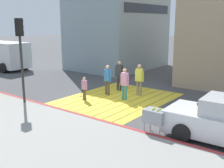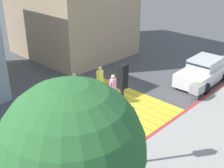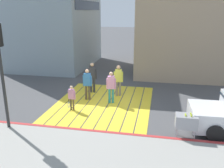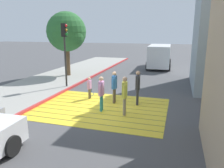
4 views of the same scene
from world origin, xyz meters
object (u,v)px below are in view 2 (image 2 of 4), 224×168
car_parked_near_curb (203,71)px  pedestrian_adult_lead (100,79)px  traffic_light_corner (122,97)px  pedestrian_teen_behind (113,87)px  pedestrian_child_with_racket (109,112)px  pedestrian_adult_trailing (91,94)px  pedestrian_adult_side (74,86)px  tennis_ball_cart (197,88)px  street_tree (71,150)px

car_parked_near_curb → pedestrian_adult_lead: (3.32, 5.72, 0.31)m
traffic_light_corner → pedestrian_teen_behind: (3.73, -3.51, -2.05)m
car_parked_near_curb → pedestrian_adult_lead: size_ratio=2.44×
car_parked_near_curb → pedestrian_child_with_racket: 7.62m
pedestrian_adult_lead → pedestrian_adult_trailing: pedestrian_adult_lead is taller
car_parked_near_curb → pedestrian_adult_side: bearing=63.6°
car_parked_near_curb → traffic_light_corner: 9.81m
pedestrian_adult_lead → pedestrian_child_with_racket: 3.12m
tennis_ball_cart → pedestrian_adult_lead: bearing=38.2°
car_parked_near_curb → pedestrian_teen_behind: 6.28m
pedestrian_adult_side → pedestrian_teen_behind: size_ratio=1.06×
pedestrian_adult_side → pedestrian_child_with_racket: 2.82m
street_tree → pedestrian_child_with_racket: bearing=-52.6°
car_parked_near_curb → traffic_light_corner: (-1.58, 9.40, 2.30)m
pedestrian_adult_lead → pedestrian_child_with_racket: bearing=143.2°
pedestrian_adult_lead → pedestrian_adult_side: 1.63m
traffic_light_corner → pedestrian_adult_lead: 6.45m
pedestrian_adult_trailing → pedestrian_adult_side: pedestrian_adult_side is taller
pedestrian_adult_lead → pedestrian_child_with_racket: (-2.48, 1.86, -0.34)m
tennis_ball_cart → pedestrian_adult_trailing: (3.30, 4.86, 0.30)m
street_tree → pedestrian_adult_trailing: 8.39m
pedestrian_adult_side → pedestrian_child_with_racket: pedestrian_adult_side is taller
pedestrian_teen_behind → car_parked_near_curb: bearing=-110.0°
traffic_light_corner → street_tree: (-1.65, 3.49, 0.59)m
street_tree → tennis_ball_cart: size_ratio=5.23×
car_parked_near_curb → traffic_light_corner: size_ratio=1.03×
pedestrian_child_with_racket → pedestrian_adult_lead: bearing=-36.8°
pedestrian_child_with_racket → pedestrian_teen_behind: bearing=-52.2°
pedestrian_teen_behind → pedestrian_adult_side: bearing=43.9°
street_tree → pedestrian_teen_behind: bearing=-52.5°
pedestrian_adult_lead → traffic_light_corner: bearing=143.1°
tennis_ball_cart → pedestrian_adult_side: (4.53, 4.93, 0.35)m
car_parked_near_curb → pedestrian_child_with_racket: size_ratio=3.49×
pedestrian_child_with_racket → tennis_ball_cart: bearing=-108.6°
pedestrian_child_with_racket → car_parked_near_curb: bearing=-96.3°
car_parked_near_curb → tennis_ball_cart: size_ratio=4.29×
tennis_ball_cart → pedestrian_adult_lead: 5.39m
tennis_ball_cart → pedestrian_adult_trailing: size_ratio=0.60×
pedestrian_child_with_racket → pedestrian_adult_trailing: bearing=-12.0°
street_tree → pedestrian_teen_behind: street_tree is taller
street_tree → pedestrian_adult_lead: 10.05m
tennis_ball_cart → pedestrian_adult_side: size_ratio=0.57×
traffic_light_corner → tennis_ball_cart: bearing=-84.5°
tennis_ball_cart → pedestrian_teen_behind: 4.65m
street_tree → pedestrian_child_with_racket: size_ratio=4.26×
tennis_ball_cart → car_parked_near_curb: bearing=-69.3°
pedestrian_adult_trailing → pedestrian_adult_lead: bearing=-58.6°
car_parked_near_curb → pedestrian_adult_side: pedestrian_adult_side is taller
pedestrian_adult_side → pedestrian_teen_behind: 2.05m
pedestrian_adult_trailing → pedestrian_teen_behind: size_ratio=1.01×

